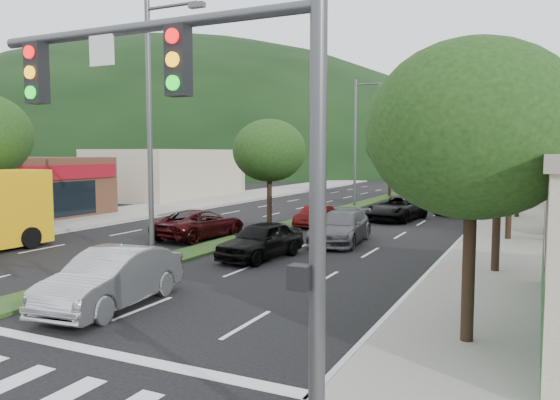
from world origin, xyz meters
The scene contains 22 objects.
sidewalk_right centered at (12.50, 25.00, 0.07)m, with size 5.00×90.00×0.15m, color gray.
sidewalk_left centered at (-13.00, 25.00, 0.07)m, with size 6.00×90.00×0.15m, color gray.
median centered at (0.00, 28.00, 0.06)m, with size 1.60×56.00×0.12m, color #193312.
traffic_signal centered at (9.03, -1.54, 4.65)m, with size 6.12×0.40×7.00m.
bldg_left_far centered at (-19.00, 34.00, 2.30)m, with size 9.00×14.00×4.60m, color beige.
hill_far centered at (-80.00, 110.00, 0.00)m, with size 176.00×132.00×82.00m, color black.
tree_r_a centered at (12.00, 4.00, 4.82)m, with size 4.60×4.60×6.63m.
tree_r_b centered at (12.00, 12.00, 5.04)m, with size 4.80×4.80×6.94m.
tree_r_c centered at (12.00, 20.00, 4.75)m, with size 4.40×4.40×6.48m.
tree_r_d centered at (12.00, 30.00, 5.18)m, with size 5.00×5.00×7.17m.
tree_r_e centered at (12.00, 40.00, 4.89)m, with size 4.60×4.60×6.71m.
tree_med_near centered at (0.00, 18.00, 4.43)m, with size 4.00×4.00×6.02m.
tree_med_far centered at (0.00, 44.00, 5.01)m, with size 4.80×4.80×6.94m.
streetlight_near centered at (0.21, 8.00, 5.58)m, with size 2.60×0.25×10.00m.
streetlight_mid centered at (0.21, 33.00, 5.58)m, with size 2.60×0.25×10.00m.
sedan_silver centered at (2.65, 2.99, 0.82)m, with size 1.73×4.96×1.64m, color #A1A4A9.
suv_maroon centered at (-2.07, 14.34, 0.73)m, with size 2.43×5.27×1.46m, color black.
car_queue_a centered at (3.13, 11.02, 0.76)m, with size 1.79×4.45×1.52m, color black.
car_queue_b centered at (4.82, 16.02, 0.77)m, with size 2.15×5.30×1.54m, color #525257.
car_queue_c centered at (1.50, 21.02, 0.61)m, with size 1.30×3.72×1.23m, color #550E0E.
car_queue_d centered at (5.08, 26.02, 0.77)m, with size 2.55×5.53×1.54m, color black.
motorhome centered at (7.90, 33.44, 1.90)m, with size 3.80×9.52×3.56m.
Camera 1 is at (13.38, -8.49, 4.33)m, focal length 35.00 mm.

